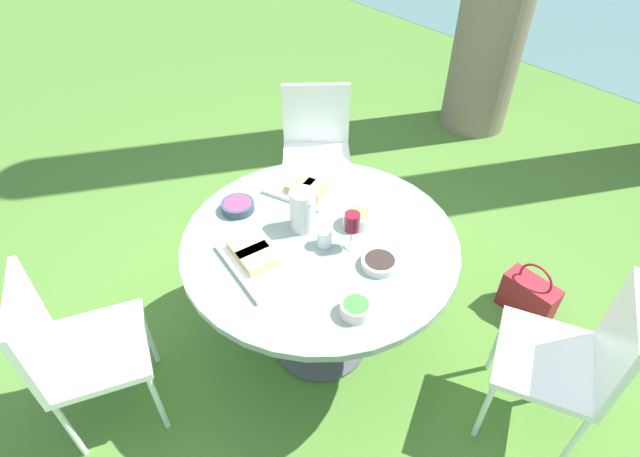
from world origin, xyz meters
TOP-DOWN VIEW (x-y plane):
  - ground_plane at (0.00, 0.00)m, footprint 40.00×40.00m
  - dining_table at (0.00, 0.00)m, footprint 1.24×1.24m
  - chair_near_left at (1.02, 0.51)m, footprint 0.57×0.58m
  - chair_near_right at (-0.93, 0.76)m, footprint 0.60×0.61m
  - chair_far_back at (-0.38, -1.05)m, footprint 0.56×0.54m
  - water_pitcher at (-0.11, -0.01)m, footprint 0.12×0.12m
  - wine_glass at (0.13, 0.07)m, footprint 0.07×0.07m
  - platter_bread_main at (-0.06, -0.30)m, footprint 0.41×0.26m
  - platter_charcuterie at (-0.31, 0.15)m, footprint 0.37×0.30m
  - bowl_fries at (0.03, 0.19)m, footprint 0.13×0.13m
  - bowl_salad at (0.41, -0.17)m, footprint 0.12×0.12m
  - bowl_olives at (0.29, 0.08)m, footprint 0.16×0.16m
  - bowl_dip_red at (-0.41, -0.17)m, footprint 0.16×0.16m
  - cup_water_near at (0.04, -0.01)m, footprint 0.07×0.07m
  - handbag at (0.60, 1.04)m, footprint 0.30×0.14m

SIDE VIEW (x-z plane):
  - ground_plane at x=0.00m, z-range 0.00..0.00m
  - handbag at x=0.60m, z-range -0.06..0.31m
  - chair_near_left at x=1.02m, z-range 0.08..0.97m
  - chair_near_right at x=-0.93m, z-range 0.08..0.97m
  - chair_far_back at x=-0.38m, z-range 0.08..0.97m
  - dining_table at x=0.00m, z-range 0.27..1.04m
  - bowl_olives at x=0.29m, z-range 0.78..0.81m
  - platter_bread_main at x=-0.06m, z-range 0.77..0.83m
  - platter_charcuterie at x=-0.31m, z-range 0.77..0.83m
  - bowl_dip_red at x=-0.41m, z-range 0.78..0.82m
  - bowl_salad at x=0.41m, z-range 0.78..0.83m
  - bowl_fries at x=0.03m, z-range 0.78..0.85m
  - cup_water_near at x=0.04m, z-range 0.77..0.86m
  - water_pitcher at x=-0.11m, z-range 0.78..0.98m
  - wine_glass at x=0.13m, z-range 0.82..1.00m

